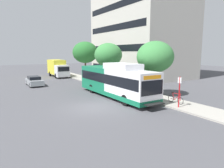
# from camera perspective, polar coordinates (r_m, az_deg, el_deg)

# --- Properties ---
(ground_plane) EXTENTS (120.00, 120.00, 0.00)m
(ground_plane) POSITION_cam_1_polar(r_m,az_deg,el_deg) (24.93, -13.49, -2.24)
(ground_plane) COLOR #4C4C51
(sidewalk_curb) EXTENTS (3.00, 56.00, 0.14)m
(sidewalk_curb) POSITION_cam_1_polar(r_m,az_deg,el_deg) (26.18, 2.63, -1.32)
(sidewalk_curb) COLOR #A8A399
(sidewalk_curb) RESTS_ON ground
(transit_bus) EXTENTS (2.58, 12.25, 3.65)m
(transit_bus) POSITION_cam_1_polar(r_m,az_deg,el_deg) (21.39, 0.84, 0.81)
(transit_bus) COLOR white
(transit_bus) RESTS_ON ground
(bus_stop_sign_pole) EXTENTS (0.10, 0.36, 2.60)m
(bus_stop_sign_pole) POSITION_cam_1_polar(r_m,az_deg,el_deg) (17.76, 18.46, -1.52)
(bus_stop_sign_pole) COLOR red
(bus_stop_sign_pole) RESTS_ON sidewalk_curb
(bicycle_parked) EXTENTS (0.52, 1.76, 1.02)m
(bicycle_parked) POSITION_cam_1_polar(r_m,az_deg,el_deg) (19.32, 17.49, -3.95)
(bicycle_parked) COLOR black
(bicycle_parked) RESTS_ON sidewalk_curb
(street_tree_near_stop) EXTENTS (3.90, 3.90, 5.78)m
(street_tree_near_stop) POSITION_cam_1_polar(r_m,az_deg,el_deg) (22.01, 12.07, 7.50)
(street_tree_near_stop) COLOR #4C3823
(street_tree_near_stop) RESTS_ON sidewalk_curb
(street_tree_mid_block) EXTENTS (4.04, 4.04, 5.93)m
(street_tree_mid_block) POSITION_cam_1_polar(r_m,az_deg,el_deg) (29.80, -1.05, 8.20)
(street_tree_mid_block) COLOR #4C3823
(street_tree_mid_block) RESTS_ON sidewalk_curb
(street_tree_far_block) EXTENTS (4.56, 4.56, 6.51)m
(street_tree_far_block) POSITION_cam_1_polar(r_m,az_deg,el_deg) (37.51, -7.58, 8.83)
(street_tree_far_block) COLOR #4C3823
(street_tree_far_block) RESTS_ON sidewalk_curb
(parked_car_far_lane) EXTENTS (1.80, 4.50, 1.33)m
(parked_car_far_lane) POSITION_cam_1_polar(r_m,az_deg,el_deg) (31.00, -21.08, 0.81)
(parked_car_far_lane) COLOR #93999E
(parked_car_far_lane) RESTS_ON ground
(box_truck_background) EXTENTS (2.32, 7.01, 3.25)m
(box_truck_background) POSITION_cam_1_polar(r_m,az_deg,el_deg) (40.61, -15.06, 4.43)
(box_truck_background) COLOR silver
(box_truck_background) RESTS_ON ground
(apartment_tower_backdrop) EXTENTS (12.03, 18.81, 25.37)m
(apartment_tower_backdrop) POSITION_cam_1_polar(r_m,az_deg,el_deg) (41.41, 8.11, 19.95)
(apartment_tower_backdrop) COLOR #BCB7AD
(apartment_tower_backdrop) RESTS_ON ground
(lattice_comm_tower) EXTENTS (1.10, 1.10, 26.37)m
(lattice_comm_tower) POSITION_cam_1_polar(r_m,az_deg,el_deg) (56.72, -2.45, 12.96)
(lattice_comm_tower) COLOR #B7B7BC
(lattice_comm_tower) RESTS_ON ground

